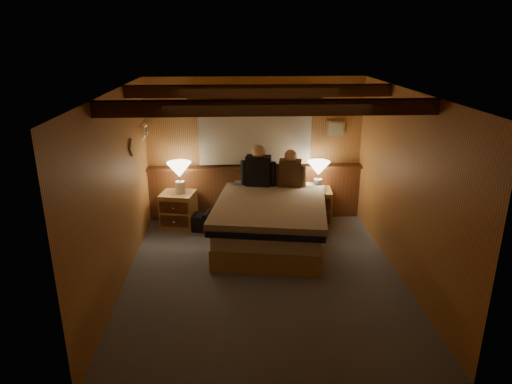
{
  "coord_description": "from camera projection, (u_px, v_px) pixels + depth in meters",
  "views": [
    {
      "loc": [
        -0.38,
        -5.36,
        3.03
      ],
      "look_at": [
        -0.07,
        0.4,
        1.03
      ],
      "focal_mm": 32.0,
      "sensor_mm": 36.0,
      "label": 1
    }
  ],
  "objects": [
    {
      "name": "wall_back",
      "position": [
        255.0,
        150.0,
        7.66
      ],
      "size": [
        3.6,
        0.0,
        3.6
      ],
      "primitive_type": "plane",
      "rotation": [
        1.57,
        0.0,
        0.0
      ],
      "color": "#C08A45",
      "rests_on": "floor"
    },
    {
      "name": "lamp_left",
      "position": [
        179.0,
        172.0,
        7.33
      ],
      "size": [
        0.39,
        0.39,
        0.51
      ],
      "color": "white",
      "rests_on": "nightstand_left"
    },
    {
      "name": "ceiling",
      "position": [
        264.0,
        92.0,
        5.29
      ],
      "size": [
        4.2,
        4.2,
        0.0
      ],
      "primitive_type": "plane",
      "rotation": [
        3.14,
        0.0,
        0.0
      ],
      "color": "tan",
      "rests_on": "wall_back"
    },
    {
      "name": "person_right",
      "position": [
        290.0,
        171.0,
        7.35
      ],
      "size": [
        0.51,
        0.26,
        0.63
      ],
      "rotation": [
        0.0,
        0.0,
        -0.18
      ],
      "color": "#48301C",
      "rests_on": "bed"
    },
    {
      "name": "wall_left",
      "position": [
        117.0,
        192.0,
        5.59
      ],
      "size": [
        0.0,
        4.2,
        4.2
      ],
      "primitive_type": "plane",
      "rotation": [
        1.57,
        0.0,
        1.57
      ],
      "color": "#C08A45",
      "rests_on": "floor"
    },
    {
      "name": "lamp_right",
      "position": [
        319.0,
        170.0,
        7.46
      ],
      "size": [
        0.37,
        0.37,
        0.48
      ],
      "color": "white",
      "rests_on": "nightstand_right"
    },
    {
      "name": "framed_print",
      "position": [
        336.0,
        128.0,
        7.59
      ],
      "size": [
        0.3,
        0.04,
        0.25
      ],
      "color": "tan",
      "rests_on": "wall_back"
    },
    {
      "name": "duffel_bag",
      "position": [
        207.0,
        222.0,
        7.41
      ],
      "size": [
        0.5,
        0.36,
        0.32
      ],
      "rotation": [
        0.0,
        0.0,
        -0.24
      ],
      "color": "black",
      "rests_on": "floor"
    },
    {
      "name": "wainscot",
      "position": [
        255.0,
        191.0,
        7.83
      ],
      "size": [
        3.6,
        0.23,
        0.94
      ],
      "color": "brown",
      "rests_on": "wall_back"
    },
    {
      "name": "wall_right",
      "position": [
        405.0,
        187.0,
        5.77
      ],
      "size": [
        0.0,
        4.2,
        4.2
      ],
      "primitive_type": "plane",
      "rotation": [
        1.57,
        0.0,
        -1.57
      ],
      "color": "#C08A45",
      "rests_on": "floor"
    },
    {
      "name": "curtain_window",
      "position": [
        255.0,
        132.0,
        7.49
      ],
      "size": [
        2.18,
        0.09,
        1.11
      ],
      "color": "#452611",
      "rests_on": "wall_back"
    },
    {
      "name": "wall_front",
      "position": [
        281.0,
        273.0,
        3.7
      ],
      "size": [
        3.6,
        0.0,
        3.6
      ],
      "primitive_type": "plane",
      "rotation": [
        -1.57,
        0.0,
        0.0
      ],
      "color": "#C08A45",
      "rests_on": "floor"
    },
    {
      "name": "person_left",
      "position": [
        258.0,
        169.0,
        7.37
      ],
      "size": [
        0.57,
        0.3,
        0.7
      ],
      "rotation": [
        0.0,
        0.0,
        -0.2
      ],
      "color": "black",
      "rests_on": "bed"
    },
    {
      "name": "ceiling_beams",
      "position": [
        263.0,
        98.0,
        5.46
      ],
      "size": [
        3.6,
        1.65,
        0.16
      ],
      "color": "#452611",
      "rests_on": "ceiling"
    },
    {
      "name": "nightstand_right",
      "position": [
        314.0,
        206.0,
        7.66
      ],
      "size": [
        0.58,
        0.53,
        0.59
      ],
      "rotation": [
        0.0,
        0.0,
        -0.08
      ],
      "color": "#B18C4B",
      "rests_on": "floor"
    },
    {
      "name": "nightstand_left",
      "position": [
        178.0,
        209.0,
        7.54
      ],
      "size": [
        0.61,
        0.57,
        0.58
      ],
      "rotation": [
        0.0,
        0.0,
        -0.2
      ],
      "color": "#B18C4B",
      "rests_on": "floor"
    },
    {
      "name": "bed",
      "position": [
        271.0,
        221.0,
        6.87
      ],
      "size": [
        1.87,
        2.27,
        0.7
      ],
      "rotation": [
        0.0,
        0.0,
        -0.16
      ],
      "color": "#B18C4B",
      "rests_on": "floor"
    },
    {
      "name": "coat_rail",
      "position": [
        144.0,
        129.0,
        6.93
      ],
      "size": [
        0.05,
        0.55,
        0.24
      ],
      "color": "silver",
      "rests_on": "wall_left"
    },
    {
      "name": "floor",
      "position": [
        263.0,
        275.0,
        6.07
      ],
      "size": [
        4.2,
        4.2,
        0.0
      ],
      "primitive_type": "plane",
      "color": "slate",
      "rests_on": "ground"
    }
  ]
}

